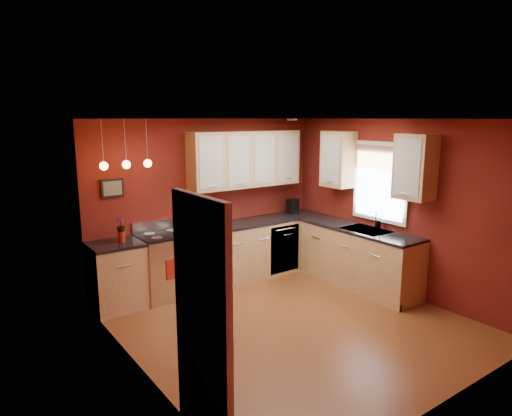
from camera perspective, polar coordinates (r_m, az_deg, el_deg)
floor at (r=6.10m, az=4.56°, el=-14.17°), size 4.20×4.20×0.00m
ceiling at (r=5.51m, az=4.98°, el=11.03°), size 4.00×4.20×0.02m
wall_back at (r=7.36m, az=-5.91°, el=0.89°), size 4.00×0.02×2.60m
wall_front at (r=4.36m, az=23.13°, el=-7.30°), size 4.00×0.02×2.60m
wall_left at (r=4.67m, az=-14.37°, el=-5.52°), size 0.02×4.20×2.60m
wall_right at (r=7.11m, az=17.13°, el=0.07°), size 0.02×4.20×2.60m
base_cabinets_back_left at (r=6.65m, az=-16.96°, el=-8.26°), size 0.70×0.60×0.90m
base_cabinets_back_right at (r=7.69m, az=0.08°, el=-5.10°), size 2.54×0.60×0.90m
base_cabinets_right at (r=7.36m, az=12.52°, el=-6.14°), size 0.60×2.10×0.90m
counter_back_left at (r=6.52m, az=-17.19°, el=-4.36°), size 0.70×0.62×0.04m
counter_back_right at (r=7.57m, az=0.08°, el=-1.69°), size 2.54×0.62×0.04m
counter_right at (r=7.24m, az=12.68°, el=-2.59°), size 0.62×2.10×0.04m
gas_range at (r=6.89m, az=-11.20°, el=-7.02°), size 0.76×0.64×1.11m
dishwasher_front at (r=7.69m, az=3.60°, el=-5.13°), size 0.60×0.02×0.80m
sink at (r=7.14m, az=13.59°, el=-2.85°), size 0.50×0.70×0.33m
window at (r=7.21m, az=15.29°, el=3.46°), size 0.06×1.02×1.22m
door_left_wall at (r=3.75m, az=-6.73°, el=-13.95°), size 0.12×0.82×2.05m
upper_cabinets_back at (r=7.44m, az=-1.30°, el=6.11°), size 2.00×0.35×0.90m
upper_cabinets_right at (r=7.08m, az=14.47°, el=5.50°), size 0.35×1.95×0.90m
wall_picture at (r=6.66m, az=-17.52°, el=2.38°), size 0.32×0.03×0.26m
pendant_lights at (r=6.34m, az=-15.90°, el=5.31°), size 0.71×0.11×0.66m
red_canister at (r=6.99m, az=-8.06°, el=-1.82°), size 0.15×0.15×0.22m
red_vase at (r=6.52m, az=-16.48°, el=-3.45°), size 0.09×0.09×0.15m
flowers at (r=6.48m, az=-16.56°, el=-2.11°), size 0.14×0.14×0.20m
coffee_maker at (r=8.12m, az=4.65°, el=0.16°), size 0.19×0.19×0.26m
soap_pump at (r=7.25m, az=15.32°, el=-1.73°), size 0.10×0.10×0.20m
dish_towel at (r=6.58m, az=-10.29°, el=-7.52°), size 0.21×0.01×0.29m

